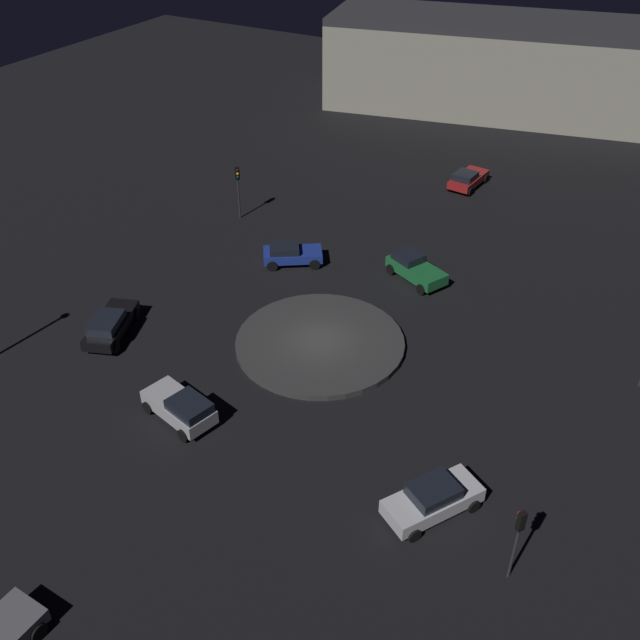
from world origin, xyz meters
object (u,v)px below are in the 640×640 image
(car_green, at_px, (415,268))
(car_white, at_px, (433,499))
(car_silver, at_px, (181,407))
(traffic_light_northeast, at_px, (238,182))
(car_blue, at_px, (291,254))
(car_black, at_px, (110,325))
(car_red, at_px, (468,179))
(traffic_light_southwest, at_px, (518,532))
(store_building, at_px, (508,66))

(car_green, height_order, car_white, car_green)
(car_silver, distance_m, traffic_light_northeast, 21.83)
(car_blue, bearing_deg, car_silver, -112.08)
(car_silver, bearing_deg, car_blue, -64.43)
(car_black, distance_m, car_green, 19.14)
(car_blue, bearing_deg, traffic_light_northeast, 117.20)
(car_red, xyz_separation_m, car_black, (-29.08, 11.05, 0.04))
(car_white, xyz_separation_m, traffic_light_northeast, (18.76, 22.76, 2.08))
(car_red, height_order, car_blue, car_red)
(car_white, distance_m, traffic_light_northeast, 29.57)
(car_white, bearing_deg, traffic_light_southwest, 99.75)
(car_red, bearing_deg, traffic_light_southwest, -152.21)
(car_red, height_order, traffic_light_northeast, traffic_light_northeast)
(traffic_light_southwest, bearing_deg, car_white, 12.88)
(traffic_light_northeast, distance_m, store_building, 33.84)
(car_green, distance_m, traffic_light_northeast, 14.86)
(store_building, bearing_deg, car_green, 85.96)
(car_blue, height_order, store_building, store_building)
(car_red, bearing_deg, store_building, 14.77)
(car_white, height_order, car_silver, car_silver)
(car_blue, bearing_deg, car_green, -17.81)
(traffic_light_northeast, relative_size, store_building, 0.11)
(car_silver, relative_size, car_blue, 1.02)
(traffic_light_southwest, bearing_deg, car_red, -33.14)
(car_silver, height_order, traffic_light_southwest, traffic_light_southwest)
(car_green, distance_m, car_silver, 18.49)
(car_green, relative_size, traffic_light_northeast, 1.11)
(car_black, xyz_separation_m, car_white, (-2.96, -20.92, 0.01))
(traffic_light_northeast, bearing_deg, car_blue, 10.58)
(traffic_light_southwest, relative_size, traffic_light_northeast, 0.94)
(car_white, relative_size, traffic_light_northeast, 1.15)
(car_blue, bearing_deg, car_red, 36.66)
(car_red, distance_m, car_green, 14.95)
(car_red, distance_m, car_black, 31.11)
(car_green, bearing_deg, traffic_light_northeast, -160.60)
(car_red, distance_m, car_blue, 18.15)
(car_silver, bearing_deg, car_black, -10.11)
(car_black, distance_m, traffic_light_northeast, 16.04)
(car_green, distance_m, traffic_light_southwest, 22.32)
(car_silver, xyz_separation_m, traffic_light_southwest, (-0.89, -16.84, 1.87))
(car_red, xyz_separation_m, car_white, (-32.04, -9.87, 0.05))
(car_black, xyz_separation_m, car_blue, (12.03, -4.83, -0.05))
(car_silver, bearing_deg, car_red, -81.10)
(car_black, relative_size, traffic_light_southwest, 1.29)
(traffic_light_southwest, bearing_deg, traffic_light_northeast, -2.71)
(car_black, distance_m, car_silver, 8.73)
(car_green, bearing_deg, traffic_light_southwest, -31.88)
(car_green, bearing_deg, car_white, -39.20)
(car_red, xyz_separation_m, car_blue, (-17.06, 6.21, -0.01))
(car_white, bearing_deg, car_silver, -55.65)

